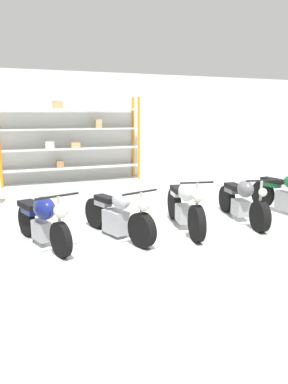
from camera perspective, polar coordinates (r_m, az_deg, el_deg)
ground_plane at (r=7.24m, az=1.19°, el=-6.04°), size 30.00×30.00×0.00m
back_wall at (r=13.01m, az=-10.05°, el=9.78°), size 30.00×0.08×3.60m
shelving_rack at (r=12.61m, az=-10.97°, el=7.97°), size 4.58×0.63×2.79m
motorcycle_blue at (r=6.56m, az=-15.23°, el=-3.95°), size 0.89×1.87×1.00m
motorcycle_silver at (r=6.85m, az=-4.04°, el=-3.64°), size 0.92×2.00×0.96m
motorcycle_white at (r=7.29m, az=6.25°, el=-1.99°), size 0.71×2.16×1.07m
motorcycle_grey at (r=8.13m, az=14.70°, el=-1.27°), size 0.70×2.14×1.00m
motorcycle_green at (r=8.95m, az=21.13°, el=-0.29°), size 0.59×2.17×1.02m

